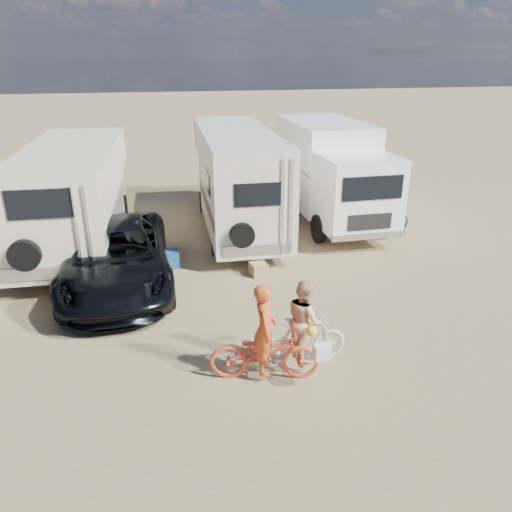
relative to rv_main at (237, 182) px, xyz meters
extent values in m
plane|color=#9E865E|center=(-0.37, -7.15, -1.62)|extent=(140.00, 140.00, 0.00)
imported|color=black|center=(-3.73, -3.58, -0.84)|extent=(2.73, 5.71, 1.57)
imported|color=#E34823|center=(-0.96, -8.16, -1.10)|extent=(2.08, 1.09, 1.04)
imported|color=beige|center=(-0.15, -7.89, -1.11)|extent=(1.74, 0.60, 1.03)
imported|color=#CC4C1F|center=(-0.96, -8.16, -0.78)|extent=(0.53, 0.69, 1.69)
imported|color=#D8AE86|center=(-0.15, -7.89, -0.84)|extent=(0.64, 0.80, 1.57)
imported|color=#262825|center=(4.62, -1.15, -1.16)|extent=(1.88, 1.03, 0.94)
cube|color=navy|center=(-2.44, -2.72, -1.39)|extent=(0.61, 0.45, 0.47)
cube|color=#9A8651|center=(-0.11, -3.76, -1.46)|extent=(0.48, 0.48, 0.33)
camera|label=1|loc=(-2.67, -15.43, 3.89)|focal=34.46mm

